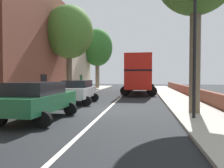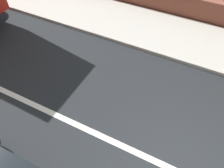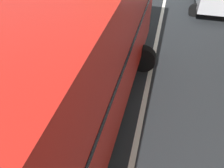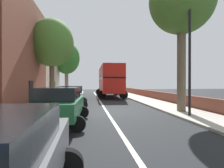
{
  "view_description": "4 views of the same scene",
  "coord_description": "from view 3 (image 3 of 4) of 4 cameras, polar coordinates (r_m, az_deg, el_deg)",
  "views": [
    {
      "loc": [
        2.09,
        -12.88,
        1.97
      ],
      "look_at": [
        -0.2,
        3.88,
        1.37
      ],
      "focal_mm": 36.76,
      "sensor_mm": 36.0,
      "label": 1
    },
    {
      "loc": [
        -2.33,
        0.67,
        5.14
      ],
      "look_at": [
        0.32,
        2.01,
        1.78
      ],
      "focal_mm": 35.58,
      "sensor_mm": 36.0,
      "label": 2
    },
    {
      "loc": [
        -0.24,
        16.3,
        5.46
      ],
      "look_at": [
        0.67,
        12.66,
        2.06
      ],
      "focal_mm": 37.25,
      "sensor_mm": 36.0,
      "label": 3
    },
    {
      "loc": [
        -1.23,
        -11.96,
        1.91
      ],
      "look_at": [
        1.2,
        6.69,
        1.79
      ],
      "focal_mm": 29.68,
      "sensor_mm": 36.0,
      "label": 4
    }
  ],
  "objects": [
    {
      "name": "double_decker_bus",
      "position": [
        5.01,
        -12.18,
        2.65
      ],
      "size": [
        3.69,
        10.39,
        4.06
      ],
      "color": "red",
      "rests_on": "ground"
    }
  ]
}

